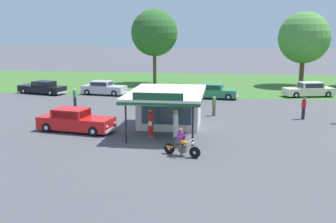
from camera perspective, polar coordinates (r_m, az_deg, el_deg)
ground_plane at (r=23.36m, az=-3.43°, el=-5.14°), size 300.00×300.00×0.00m
grass_verge_strip at (r=52.54m, az=3.06°, el=4.26°), size 120.00×24.00×0.01m
service_station_kiosk at (r=27.58m, az=0.16°, el=0.97°), size 4.99×7.31×3.25m
gas_pump_nearside at (r=25.16m, az=-2.57°, el=-1.87°), size 0.44×0.44×1.89m
gas_pump_offside at (r=24.92m, az=1.13°, el=-2.01°), size 0.44×0.44×1.88m
motorcycle_with_rider at (r=21.41m, az=1.98°, el=-4.87°), size 2.11×0.96×1.58m
featured_classic_sedan at (r=27.45m, az=-13.51°, el=-1.34°), size 5.60×2.69×1.57m
parked_car_back_row_far_right at (r=43.67m, az=20.05°, el=3.00°), size 5.62×3.10×1.54m
parked_car_second_row_spare at (r=42.98m, az=-9.45°, el=3.40°), size 5.07×2.57×1.49m
parked_car_back_row_right at (r=45.21m, az=-18.02°, el=3.33°), size 5.82×3.08×1.41m
parked_car_back_row_centre_right at (r=40.26m, az=6.71°, el=2.92°), size 5.09×2.34×1.48m
bystander_standing_back_lot at (r=36.34m, az=-13.57°, el=2.09°), size 0.34×0.34×1.72m
bystander_chatting_near_pumps at (r=31.75m, az=6.80°, el=0.86°), size 0.34×0.34×1.60m
bystander_leaning_by_kiosk at (r=32.06m, az=19.35°, el=0.56°), size 0.38×0.38×1.74m
tree_oak_right at (r=50.95m, az=-2.01°, el=11.50°), size 6.02×6.02×9.64m
tree_oak_centre at (r=51.66m, az=19.40°, el=10.20°), size 6.35×6.35×9.22m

